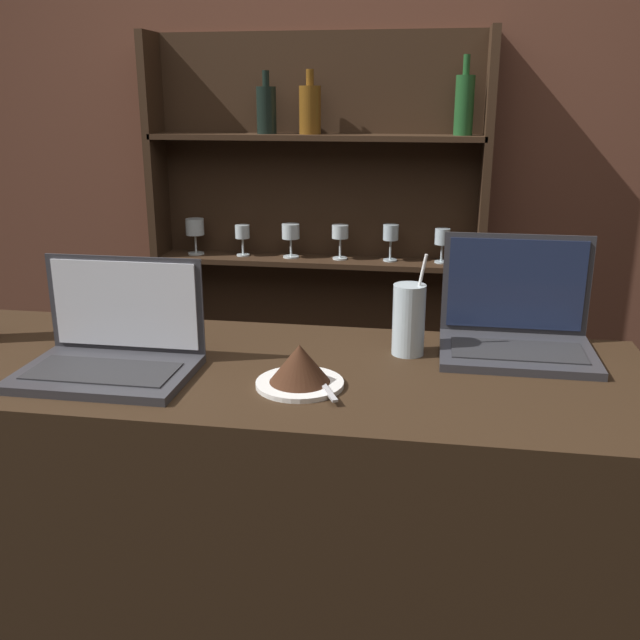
# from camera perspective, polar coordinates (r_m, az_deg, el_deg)

# --- Properties ---
(bar_counter) EXTENTS (1.64, 0.60, 1.08)m
(bar_counter) POSITION_cam_1_polar(r_m,az_deg,el_deg) (1.79, -4.21, -19.96)
(bar_counter) COLOR black
(bar_counter) RESTS_ON ground_plane
(back_wall) EXTENTS (7.00, 0.06, 2.70)m
(back_wall) POSITION_cam_1_polar(r_m,az_deg,el_deg) (2.81, 2.13, 11.76)
(back_wall) COLOR brown
(back_wall) RESTS_ON ground_plane
(back_shelf) EXTENTS (1.27, 0.18, 1.86)m
(back_shelf) POSITION_cam_1_polar(r_m,az_deg,el_deg) (2.81, -0.16, 4.02)
(back_shelf) COLOR #332114
(back_shelf) RESTS_ON ground_plane
(laptop_near) EXTENTS (0.35, 0.24, 0.23)m
(laptop_near) POSITION_cam_1_polar(r_m,az_deg,el_deg) (1.54, -16.29, -2.25)
(laptop_near) COLOR #333338
(laptop_near) RESTS_ON bar_counter
(laptop_far) EXTENTS (0.33, 0.25, 0.25)m
(laptop_far) POSITION_cam_1_polar(r_m,az_deg,el_deg) (1.66, 15.43, -0.57)
(laptop_far) COLOR #333338
(laptop_far) RESTS_ON bar_counter
(cake_plate) EXTENTS (0.18, 0.18, 0.09)m
(cake_plate) POSITION_cam_1_polar(r_m,az_deg,el_deg) (1.41, -1.63, -3.83)
(cake_plate) COLOR white
(cake_plate) RESTS_ON bar_counter
(water_glass) EXTENTS (0.07, 0.07, 0.23)m
(water_glass) POSITION_cam_1_polar(r_m,az_deg,el_deg) (1.58, 7.11, 0.04)
(water_glass) COLOR silver
(water_glass) RESTS_ON bar_counter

